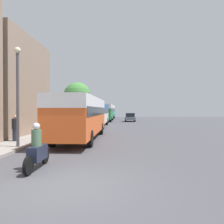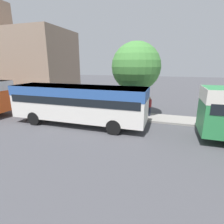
# 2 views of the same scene
# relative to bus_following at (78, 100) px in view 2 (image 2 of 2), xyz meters

# --- Properties ---
(building_midblock) EXTENTS (6.78, 8.31, 8.36)m
(building_midblock) POSITION_rel_bus_following_xyz_m (-7.59, -9.64, 2.29)
(building_midblock) COLOR gray
(building_midblock) RESTS_ON ground_plane
(bus_following) EXTENTS (2.63, 10.10, 2.89)m
(bus_following) POSITION_rel_bus_following_xyz_m (0.00, 0.00, 0.00)
(bus_following) COLOR silver
(bus_following) RESTS_ON ground_plane
(pedestrian_walking_away) EXTENTS (0.34, 0.34, 1.62)m
(pedestrian_walking_away) POSITION_rel_bus_following_xyz_m (-3.39, 4.89, -0.91)
(pedestrian_walking_away) COLOR #232838
(pedestrian_walking_away) RESTS_ON sidewalk
(street_tree) EXTENTS (3.96, 3.96, 6.05)m
(street_tree) POSITION_rel_bus_following_xyz_m (-3.21, 3.66, 2.32)
(street_tree) COLOR brown
(street_tree) RESTS_ON sidewalk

